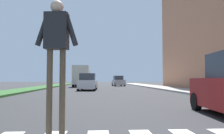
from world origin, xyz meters
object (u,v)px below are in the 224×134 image
pedestrian_performer (56,49)px  sedan_distant (118,81)px  truck_box_delivery (82,76)px  sedan_midblock (88,82)px

pedestrian_performer → sedan_distant: size_ratio=0.55×
pedestrian_performer → truck_box_delivery: size_ratio=0.40×
pedestrian_performer → truck_box_delivery: truck_box_delivery is taller
sedan_midblock → sedan_distant: bearing=73.0°
pedestrian_performer → sedan_midblock: bearing=90.8°
sedan_midblock → truck_box_delivery: 10.89m
sedan_distant → pedestrian_performer: bearing=-97.0°
truck_box_delivery → sedan_midblock: bearing=-82.7°
sedan_distant → truck_box_delivery: size_ratio=0.73×
sedan_midblock → sedan_distant: 15.62m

